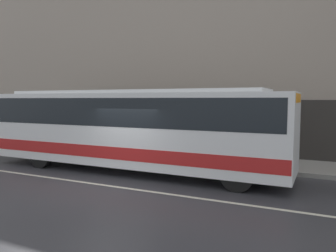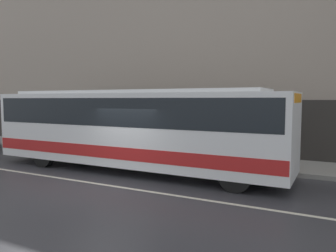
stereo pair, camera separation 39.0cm
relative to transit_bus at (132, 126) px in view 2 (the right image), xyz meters
The scene contains 5 objects.
ground_plane 2.95m from the transit_bus, 75.52° to the right, with size 60.00×60.00×0.00m, color #333338.
sidewalk 3.65m from the transit_bus, 79.52° to the left, with size 60.00×2.87×0.17m.
building_facade 6.84m from the transit_bus, 82.96° to the left, with size 60.00×0.35×13.80m.
lane_stripe 2.95m from the transit_bus, 75.52° to the right, with size 54.00×0.14×0.01m.
transit_bus is the anchor object (origin of this frame).
Camera 2 is at (6.60, -8.46, 2.83)m, focal length 35.00 mm.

